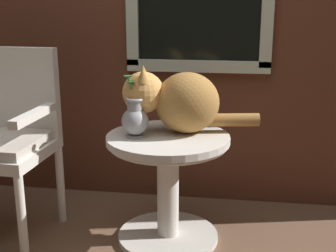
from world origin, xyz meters
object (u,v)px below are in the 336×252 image
object	(u,v)px
cat	(178,101)
pewter_vase_with_ivy	(135,118)
wicker_chair	(2,131)
wicker_side_table	(168,172)

from	to	relation	value
cat	pewter_vase_with_ivy	xyz separation A→B (m)	(-0.20, -0.12, -0.07)
wicker_chair	cat	world-z (taller)	wicker_chair
wicker_chair	cat	size ratio (longest dim) A/B	1.43
wicker_side_table	cat	bearing A→B (deg)	59.22
wicker_side_table	wicker_chair	world-z (taller)	wicker_chair
wicker_side_table	pewter_vase_with_ivy	bearing A→B (deg)	-163.77
wicker_side_table	cat	xyz separation A→B (m)	(0.04, 0.07, 0.36)
pewter_vase_with_ivy	cat	bearing A→B (deg)	30.33
wicker_chair	cat	xyz separation A→B (m)	(0.93, 0.10, 0.17)
cat	pewter_vase_with_ivy	size ratio (longest dim) A/B	2.26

